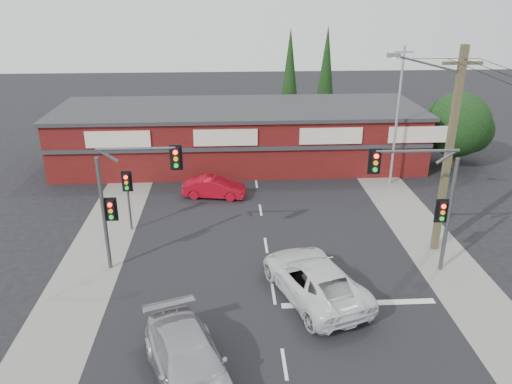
{
  "coord_description": "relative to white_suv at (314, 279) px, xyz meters",
  "views": [
    {
      "loc": [
        -1.78,
        -18.75,
        12.32
      ],
      "look_at": [
        -0.56,
        3.0,
        3.3
      ],
      "focal_mm": 35.0,
      "sensor_mm": 36.0,
      "label": 1
    }
  ],
  "objects": [
    {
      "name": "pedestal_signal",
      "position": [
        -8.9,
        6.8,
        1.57
      ],
      "size": [
        0.55,
        0.27,
        3.38
      ],
      "color": "#47494C",
      "rests_on": "ground"
    },
    {
      "name": "road_strip",
      "position": [
        -1.7,
        5.79,
        -0.83
      ],
      "size": [
        14.0,
        70.0,
        0.01
      ],
      "primitive_type": "cube",
      "color": "black",
      "rests_on": "ground"
    },
    {
      "name": "steel_pole",
      "position": [
        7.3,
        12.79,
        3.86
      ],
      "size": [
        1.2,
        0.16,
        9.0
      ],
      "color": "gray",
      "rests_on": "ground"
    },
    {
      "name": "ground",
      "position": [
        -1.7,
        0.79,
        -0.84
      ],
      "size": [
        120.0,
        120.0,
        0.0
      ],
      "primitive_type": "plane",
      "color": "black",
      "rests_on": "ground"
    },
    {
      "name": "traffic_mast_left",
      "position": [
        -8.13,
        2.8,
        3.09
      ],
      "size": [
        3.77,
        0.27,
        5.97
      ],
      "color": "#47494C",
      "rests_on": "ground"
    },
    {
      "name": "utility_pole",
      "position": [
        6.66,
        3.78,
        4.56
      ],
      "size": [
        4.38,
        0.59,
        10.0
      ],
      "color": "brown",
      "rests_on": "ground"
    },
    {
      "name": "shop_building",
      "position": [
        -2.7,
        17.78,
        1.3
      ],
      "size": [
        27.3,
        8.4,
        4.22
      ],
      "color": "#4B0F0F",
      "rests_on": "ground"
    },
    {
      "name": "verge_left",
      "position": [
        -10.2,
        5.79,
        -0.83
      ],
      "size": [
        3.0,
        70.0,
        0.02
      ],
      "primitive_type": "cube",
      "color": "gray",
      "rests_on": "ground"
    },
    {
      "name": "conifer_near",
      "position": [
        1.8,
        24.79,
        4.64
      ],
      "size": [
        1.8,
        1.8,
        9.25
      ],
      "color": "#2D2116",
      "rests_on": "ground"
    },
    {
      "name": "verge_right",
      "position": [
        6.8,
        5.79,
        -0.83
      ],
      "size": [
        3.0,
        70.0,
        0.02
      ],
      "primitive_type": "cube",
      "color": "gray",
      "rests_on": "ground"
    },
    {
      "name": "lane_dashes",
      "position": [
        -1.7,
        0.21,
        -0.82
      ],
      "size": [
        0.12,
        36.43,
        0.01
      ],
      "color": "silver",
      "rests_on": "ground"
    },
    {
      "name": "red_sedan",
      "position": [
        -4.46,
        11.09,
        -0.2
      ],
      "size": [
        4.07,
        2.04,
        1.28
      ],
      "primitive_type": "imported",
      "rotation": [
        0.0,
        0.0,
        1.39
      ],
      "color": "#A00917",
      "rests_on": "ground"
    },
    {
      "name": "tree_cluster",
      "position": [
        12.99,
        16.23,
        2.06
      ],
      "size": [
        5.9,
        5.1,
        5.5
      ],
      "color": "#2D2116",
      "rests_on": "ground"
    },
    {
      "name": "silver_suv",
      "position": [
        -4.95,
        -4.86,
        -0.03
      ],
      "size": [
        4.03,
        6.02,
        1.62
      ],
      "primitive_type": "imported",
      "rotation": [
        0.0,
        0.0,
        0.35
      ],
      "color": "#AFB2B5",
      "rests_on": "ground"
    },
    {
      "name": "stop_line",
      "position": [
        1.8,
        -0.71,
        -0.82
      ],
      "size": [
        6.5,
        0.35,
        0.01
      ],
      "primitive_type": "cube",
      "color": "silver",
      "rests_on": "ground"
    },
    {
      "name": "traffic_mast_right",
      "position": [
        5.16,
        1.8,
        3.11
      ],
      "size": [
        3.96,
        0.27,
        5.97
      ],
      "color": "#47494C",
      "rests_on": "ground"
    },
    {
      "name": "white_suv",
      "position": [
        0.0,
        0.0,
        0.0
      ],
      "size": [
        4.61,
        6.61,
        1.68
      ],
      "primitive_type": "imported",
      "rotation": [
        0.0,
        0.0,
        3.48
      ],
      "color": "silver",
      "rests_on": "ground"
    },
    {
      "name": "conifer_far",
      "position": [
        5.3,
        26.79,
        4.64
      ],
      "size": [
        1.8,
        1.8,
        9.25
      ],
      "color": "#2D2116",
      "rests_on": "ground"
    }
  ]
}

